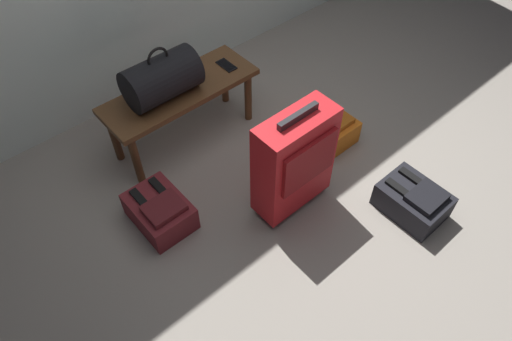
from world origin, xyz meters
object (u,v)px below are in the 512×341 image
object	(u,v)px
duffel_bag_black	(162,78)
backpack_maroon	(160,211)
backpack_orange	(326,126)
bench	(181,97)
suitcase_upright_red	(294,161)
backpack_dark	(413,200)
cell_phone	(226,65)

from	to	relation	value
duffel_bag_black	backpack_maroon	distance (m)	0.77
backpack_maroon	backpack_orange	bearing A→B (deg)	-6.70
backpack_orange	bench	bearing A→B (deg)	139.28
bench	backpack_maroon	distance (m)	0.74
suitcase_upright_red	bench	bearing A→B (deg)	99.78
backpack_orange	backpack_dark	world-z (taller)	same
bench	cell_phone	bearing A→B (deg)	-1.90
cell_phone	backpack_orange	xyz separation A→B (m)	(0.35, -0.60, -0.33)
cell_phone	backpack_orange	size ratio (longest dim) A/B	0.38
backpack_dark	bench	bearing A→B (deg)	115.03
duffel_bag_black	backpack_dark	xyz separation A→B (m)	(0.75, -1.37, -0.46)
backpack_orange	backpack_dark	distance (m)	0.77
backpack_maroon	backpack_dark	distance (m)	1.47
backpack_orange	cell_phone	bearing A→B (deg)	120.30
suitcase_upright_red	backpack_orange	bearing A→B (deg)	24.24
cell_phone	suitcase_upright_red	bearing A→B (deg)	-103.90
bench	backpack_dark	xyz separation A→B (m)	(0.64, -1.37, -0.26)
backpack_maroon	backpack_orange	size ratio (longest dim) A/B	1.00
suitcase_upright_red	duffel_bag_black	bearing A→B (deg)	106.43
bench	backpack_dark	distance (m)	1.54
duffel_bag_black	backpack_maroon	size ratio (longest dim) A/B	1.16
bench	suitcase_upright_red	bearing A→B (deg)	-80.22
cell_phone	backpack_dark	xyz separation A→B (m)	(0.28, -1.36, -0.33)
suitcase_upright_red	backpack_dark	distance (m)	0.76
bench	cell_phone	size ratio (longest dim) A/B	6.94
bench	backpack_dark	world-z (taller)	bench
suitcase_upright_red	backpack_maroon	world-z (taller)	suitcase_upright_red
backpack_orange	suitcase_upright_red	bearing A→B (deg)	-155.76
duffel_bag_black	backpack_orange	size ratio (longest dim) A/B	1.16
suitcase_upright_red	backpack_dark	xyz separation A→B (m)	(0.49, -0.51, -0.28)
backpack_dark	cell_phone	bearing A→B (deg)	101.68
backpack_maroon	suitcase_upright_red	bearing A→B (deg)	-30.97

